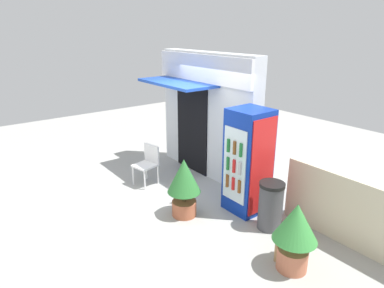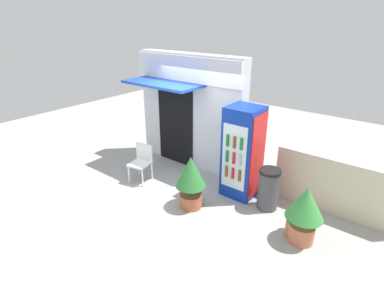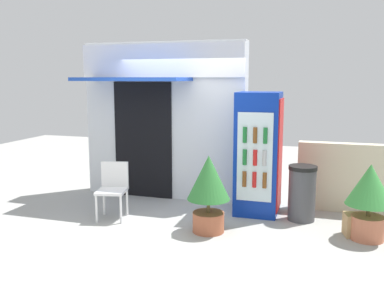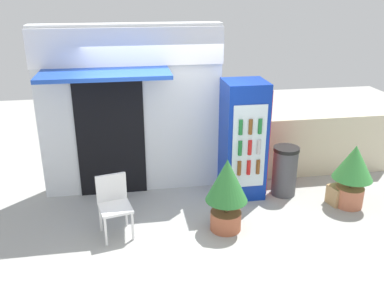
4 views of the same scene
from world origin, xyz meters
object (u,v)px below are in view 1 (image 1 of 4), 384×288
object	(u,v)px
plastic_chair	(148,162)
potted_plant_near_shop	(184,182)
potted_plant_curbside	(295,231)
drink_cooler	(248,161)
trash_bin	(270,206)
cardboard_box	(290,253)

from	to	relation	value
plastic_chair	potted_plant_near_shop	bearing A→B (deg)	-6.36
plastic_chair	potted_plant_curbside	world-z (taller)	potted_plant_curbside
drink_cooler	potted_plant_near_shop	world-z (taller)	drink_cooler
trash_bin	cardboard_box	xyz separation A→B (m)	(0.79, -0.47, -0.27)
potted_plant_near_shop	cardboard_box	world-z (taller)	potted_plant_near_shop
drink_cooler	potted_plant_near_shop	distance (m)	1.23
plastic_chair	potted_plant_near_shop	size ratio (longest dim) A/B	0.78
drink_cooler	trash_bin	distance (m)	0.90
trash_bin	cardboard_box	size ratio (longest dim) A/B	2.35
potted_plant_curbside	trash_bin	bearing A→B (deg)	147.72
potted_plant_near_shop	trash_bin	bearing A→B (deg)	36.48
drink_cooler	trash_bin	xyz separation A→B (m)	(0.70, -0.15, -0.55)
drink_cooler	trash_bin	bearing A→B (deg)	-11.79
trash_bin	cardboard_box	world-z (taller)	trash_bin
potted_plant_curbside	trash_bin	world-z (taller)	potted_plant_curbside
drink_cooler	plastic_chair	xyz separation A→B (m)	(-2.13, -0.88, -0.47)
potted_plant_near_shop	plastic_chair	bearing A→B (deg)	173.64
plastic_chair	potted_plant_near_shop	xyz separation A→B (m)	(1.59, -0.18, 0.16)
cardboard_box	potted_plant_curbside	bearing A→B (deg)	-41.60
trash_bin	drink_cooler	bearing A→B (deg)	168.21
trash_bin	potted_plant_curbside	bearing A→B (deg)	-32.28
drink_cooler	potted_plant_curbside	distance (m)	1.79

